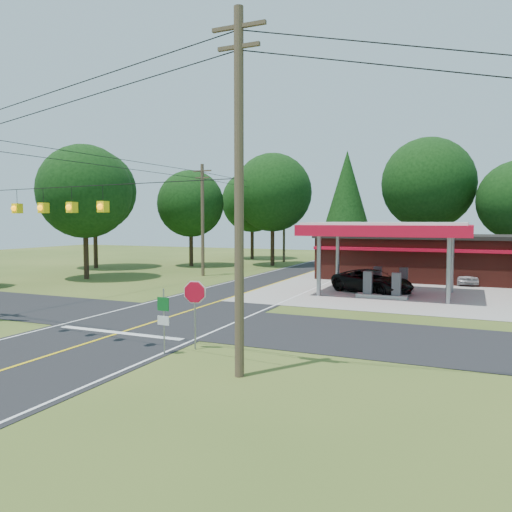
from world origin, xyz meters
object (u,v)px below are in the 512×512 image
at_px(gas_canopy, 387,231).
at_px(octagonal_stop_sign, 195,298).
at_px(suv_car, 372,282).
at_px(sedan_car, 465,276).

distance_m(gas_canopy, octagonal_stop_sign, 18.38).
xyz_separation_m(suv_car, sedan_car, (5.75, 7.83, -0.13)).
bearing_deg(suv_car, octagonal_stop_sign, -161.99).
relative_size(gas_canopy, sedan_car, 2.67).
xyz_separation_m(gas_canopy, octagonal_stop_sign, (-4.50, -17.68, -2.23)).
xyz_separation_m(sedan_car, octagonal_stop_sign, (-9.28, -25.68, 1.36)).
bearing_deg(sedan_car, suv_car, -136.00).
bearing_deg(gas_canopy, octagonal_stop_sign, -104.28).
bearing_deg(octagonal_stop_sign, sedan_car, 70.12).
height_order(suv_car, sedan_car, suv_car).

